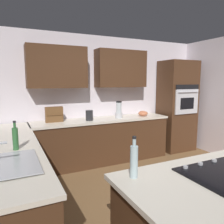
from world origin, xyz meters
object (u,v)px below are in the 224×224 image
at_px(mixing_bowl, 143,113).
at_px(kettle, 89,115).
at_px(wall_oven, 177,106).
at_px(sink_unit, 11,163).
at_px(spice_rack, 54,114).
at_px(blender, 119,111).
at_px(dish_soap_bottle, 15,138).
at_px(oil_bottle, 134,161).

bearing_deg(mixing_bowl, kettle, 0.00).
distance_m(wall_oven, mixing_bowl, 1.01).
xyz_separation_m(sink_unit, spice_rack, (-0.78, -1.98, 0.13)).
bearing_deg(wall_oven, blender, 1.52).
bearing_deg(dish_soap_bottle, mixing_bowl, -152.32).
bearing_deg(oil_bottle, sink_unit, -38.64).
relative_size(spice_rack, oil_bottle, 0.94).
bearing_deg(sink_unit, kettle, -127.61).
xyz_separation_m(spice_rack, oil_bottle, (-0.10, 2.69, -0.00)).
height_order(blender, spice_rack, blender).
relative_size(sink_unit, oil_bottle, 2.06).
xyz_separation_m(blender, spice_rack, (1.30, -0.13, -0.01)).
relative_size(blender, spice_rack, 1.10).
relative_size(mixing_bowl, kettle, 1.05).
xyz_separation_m(sink_unit, blender, (-2.08, -1.85, 0.13)).
distance_m(sink_unit, mixing_bowl, 3.26).
relative_size(blender, mixing_bowl, 1.69).
bearing_deg(dish_soap_bottle, wall_oven, -158.63).
relative_size(wall_oven, dish_soap_bottle, 6.44).
bearing_deg(sink_unit, oil_bottle, 141.36).
distance_m(kettle, dish_soap_bottle, 1.94).
bearing_deg(kettle, spice_rack, -11.00).
xyz_separation_m(blender, oil_bottle, (1.20, 2.56, -0.01)).
relative_size(sink_unit, spice_rack, 2.18).
bearing_deg(kettle, oil_bottle, 77.96).
height_order(wall_oven, oil_bottle, wall_oven).
bearing_deg(mixing_bowl, dish_soap_bottle, 27.68).
bearing_deg(wall_oven, oil_bottle, 42.95).
relative_size(blender, dish_soap_bottle, 1.07).
bearing_deg(sink_unit, blender, -138.26).
bearing_deg(spice_rack, oil_bottle, 92.22).
bearing_deg(oil_bottle, kettle, -102.04).
bearing_deg(oil_bottle, wall_oven, -137.05).
bearing_deg(spice_rack, wall_oven, 178.34).
distance_m(dish_soap_bottle, oil_bottle, 1.44).
xyz_separation_m(wall_oven, oil_bottle, (2.80, 2.60, -0.03)).
distance_m(blender, dish_soap_bottle, 2.44).
height_order(sink_unit, blender, blender).
bearing_deg(spice_rack, sink_unit, 68.54).
xyz_separation_m(sink_unit, mixing_bowl, (-2.68, -1.85, 0.04)).
bearing_deg(dish_soap_bottle, sink_unit, 83.05).
bearing_deg(dish_soap_bottle, blender, -145.77).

